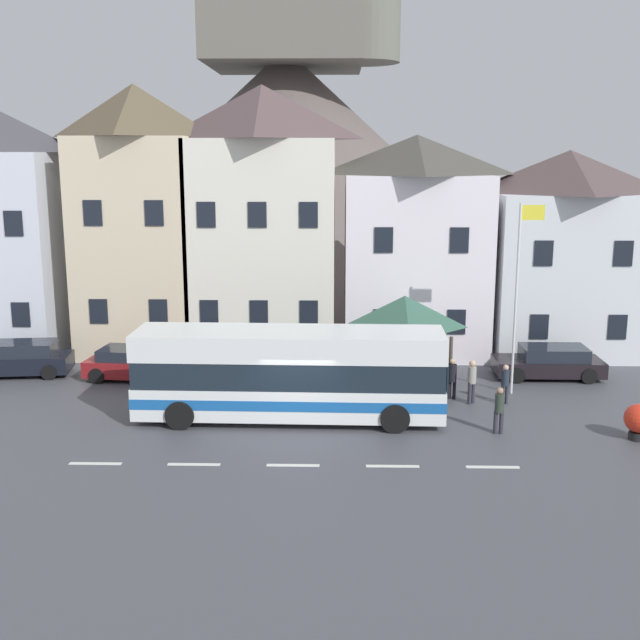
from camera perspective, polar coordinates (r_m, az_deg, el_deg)
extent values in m
cube|color=#494A51|center=(26.40, -1.66, -8.44)|extent=(40.00, 60.00, 0.06)
cube|color=silver|center=(25.04, -16.04, -10.01)|extent=(1.60, 0.20, 0.01)
cube|color=silver|center=(24.33, -9.17, -10.34)|extent=(1.60, 0.20, 0.01)
cube|color=silver|center=(23.98, -1.98, -10.52)|extent=(1.60, 0.20, 0.01)
cube|color=silver|center=(24.01, 5.31, -10.55)|extent=(1.60, 0.20, 0.01)
cube|color=silver|center=(24.40, 12.48, -10.41)|extent=(1.60, 0.20, 0.01)
cube|color=black|center=(37.15, -20.95, 0.38)|extent=(0.80, 0.06, 1.10)
cube|color=black|center=(36.61, -21.42, 6.57)|extent=(0.80, 0.06, 1.10)
cube|color=beige|center=(37.63, -12.97, 5.26)|extent=(5.32, 5.06, 9.95)
pyramid|color=brown|center=(37.44, -13.42, 14.63)|extent=(5.32, 5.06, 2.33)
cube|color=black|center=(35.94, -15.82, 0.62)|extent=(0.80, 0.06, 1.10)
cube|color=black|center=(35.25, -11.68, 0.61)|extent=(0.80, 0.06, 1.10)
cube|color=black|center=(35.38, -16.22, 7.50)|extent=(0.80, 0.06, 1.10)
cube|color=black|center=(34.68, -11.98, 7.63)|extent=(0.80, 0.06, 1.10)
cube|color=silver|center=(36.78, -4.12, 5.31)|extent=(6.60, 5.33, 9.85)
pyramid|color=#544244|center=(36.58, -4.27, 14.88)|extent=(6.60, 5.33, 2.39)
cube|color=black|center=(34.82, -8.07, 0.56)|extent=(0.80, 0.06, 1.10)
cube|color=black|center=(34.53, -4.47, 0.55)|extent=(0.80, 0.06, 1.10)
cube|color=black|center=(34.38, -0.82, 0.53)|extent=(0.80, 0.06, 1.10)
cube|color=black|center=(34.24, -8.28, 7.60)|extent=(0.80, 0.06, 1.10)
cube|color=black|center=(33.95, -4.59, 7.65)|extent=(0.80, 0.06, 1.10)
cube|color=black|center=(33.79, -0.84, 7.67)|extent=(0.80, 0.06, 1.10)
cube|color=white|center=(37.06, 6.89, 4.07)|extent=(6.50, 5.66, 8.26)
pyramid|color=#47443E|center=(36.71, 7.08, 11.86)|extent=(6.50, 5.66, 1.79)
cube|color=black|center=(34.49, 4.56, -0.11)|extent=(0.80, 0.06, 1.10)
cube|color=black|center=(34.83, 9.90, -0.14)|extent=(0.80, 0.06, 1.10)
cube|color=black|center=(33.93, 4.66, 5.83)|extent=(0.80, 0.06, 1.10)
cube|color=black|center=(34.27, 10.12, 5.75)|extent=(0.80, 0.06, 1.10)
cube|color=silver|center=(38.44, 17.26, 3.28)|extent=(6.82, 5.69, 7.44)
pyramid|color=#514041|center=(38.05, 17.70, 10.26)|extent=(6.82, 5.69, 1.93)
cube|color=black|center=(35.60, 15.67, -0.47)|extent=(0.80, 0.06, 1.10)
cube|color=black|center=(36.59, 20.85, -0.48)|extent=(0.80, 0.06, 1.10)
cube|color=black|center=(35.07, 15.97, 4.70)|extent=(0.80, 0.06, 1.10)
cube|color=black|center=(36.08, 21.23, 4.54)|extent=(0.80, 0.06, 1.10)
cone|color=#625753|center=(57.63, -2.47, 11.04)|extent=(36.60, 36.60, 16.48)
cube|color=#6A665D|center=(58.26, -2.56, 20.49)|extent=(10.69, 10.69, 5.29)
cube|color=white|center=(27.67, -2.22, -5.63)|extent=(10.77, 2.73, 1.12)
cube|color=#1959A5|center=(27.65, -2.23, -5.52)|extent=(10.79, 2.75, 0.36)
cube|color=#19232D|center=(27.37, -2.24, -3.57)|extent=(10.67, 2.69, 0.95)
cube|color=white|center=(27.14, -2.26, -1.71)|extent=(10.77, 2.73, 0.89)
cube|color=#19232D|center=(27.46, 9.04, -3.66)|extent=(0.11, 2.10, 0.91)
cylinder|color=black|center=(28.85, 5.25, -5.58)|extent=(1.01, 0.30, 1.00)
cylinder|color=black|center=(26.58, 5.48, -7.14)|extent=(1.01, 0.30, 1.00)
cylinder|color=black|center=(29.41, -9.15, -5.34)|extent=(1.01, 0.30, 1.00)
cylinder|color=black|center=(27.18, -10.16, -6.84)|extent=(1.01, 0.30, 1.00)
cylinder|color=#473D33|center=(33.27, 3.04, -1.91)|extent=(0.14, 0.14, 2.40)
cylinder|color=#473D33|center=(33.54, 8.69, -1.92)|extent=(0.14, 0.14, 2.40)
cylinder|color=#473D33|center=(30.08, 3.23, -3.42)|extent=(0.14, 0.14, 2.40)
cylinder|color=#473D33|center=(30.38, 9.47, -3.42)|extent=(0.14, 0.14, 2.40)
pyramid|color=#335E4C|center=(31.36, 6.18, 0.62)|extent=(3.60, 3.60, 1.28)
cube|color=black|center=(35.50, -20.99, -2.94)|extent=(4.32, 2.19, 0.69)
cube|color=#1E232D|center=(35.29, -20.74, -1.96)|extent=(2.65, 1.80, 0.57)
cylinder|color=black|center=(34.42, -19.13, -3.62)|extent=(0.66, 0.27, 0.64)
cylinder|color=black|center=(35.97, -18.51, -2.91)|extent=(0.66, 0.27, 0.64)
cube|color=black|center=(34.18, 16.24, -3.24)|extent=(4.45, 1.91, 0.62)
cube|color=#1E232D|center=(34.09, 16.66, -2.31)|extent=(2.67, 1.67, 0.53)
cylinder|color=black|center=(33.04, 14.15, -3.95)|extent=(0.64, 0.20, 0.64)
cylinder|color=black|center=(34.73, 13.52, -3.14)|extent=(0.64, 0.20, 0.64)
cylinder|color=black|center=(33.79, 19.01, -3.89)|extent=(0.64, 0.20, 0.64)
cylinder|color=black|center=(35.45, 18.16, -3.10)|extent=(0.64, 0.20, 0.64)
cube|color=maroon|center=(33.57, -13.40, -3.31)|extent=(3.99, 2.27, 0.67)
cube|color=#1E232D|center=(33.49, -13.75, -2.37)|extent=(2.45, 1.88, 0.45)
cylinder|color=black|center=(34.01, -10.87, -3.34)|extent=(0.66, 0.27, 0.64)
cylinder|color=black|center=(32.39, -11.86, -4.16)|extent=(0.66, 0.27, 0.64)
cylinder|color=black|center=(34.87, -14.80, -3.14)|extent=(0.66, 0.27, 0.64)
cylinder|color=black|center=(33.29, -15.95, -3.93)|extent=(0.66, 0.27, 0.64)
cylinder|color=#2D2D38|center=(27.08, 13.07, -7.26)|extent=(0.15, 0.15, 0.80)
cylinder|color=#2D2D38|center=(27.05, 12.67, -7.27)|extent=(0.15, 0.15, 0.80)
cylinder|color=#2D382D|center=(26.85, 12.93, -5.92)|extent=(0.30, 0.30, 0.63)
sphere|color=#9E7A60|center=(26.73, 12.98, -5.04)|extent=(0.22, 0.22, 0.22)
cylinder|color=#2D2D38|center=(30.17, 13.15, -5.30)|extent=(0.13, 0.13, 0.77)
cylinder|color=#2D2D38|center=(30.27, 13.44, -5.25)|extent=(0.13, 0.13, 0.77)
cylinder|color=#232B38|center=(30.04, 13.35, -4.12)|extent=(0.29, 0.29, 0.59)
sphere|color=#D1AD89|center=(29.93, 13.39, -3.39)|extent=(0.21, 0.21, 0.21)
cylinder|color=#2D2D38|center=(30.09, 11.08, -5.18)|extent=(0.15, 0.15, 0.84)
cylinder|color=#2D2D38|center=(29.94, 10.84, -5.25)|extent=(0.15, 0.15, 0.84)
cylinder|color=gray|center=(29.82, 11.01, -3.94)|extent=(0.32, 0.32, 0.65)
sphere|color=#D1AD89|center=(29.70, 11.04, -3.12)|extent=(0.23, 0.23, 0.23)
cylinder|color=black|center=(30.42, 9.35, -5.01)|extent=(0.13, 0.13, 0.75)
cylinder|color=black|center=(30.46, 9.75, -5.00)|extent=(0.13, 0.13, 0.75)
cylinder|color=black|center=(30.26, 9.59, -3.82)|extent=(0.35, 0.35, 0.66)
sphere|color=tan|center=(30.14, 9.62, -3.01)|extent=(0.22, 0.22, 0.22)
cube|color=#33473D|center=(34.47, 7.50, -2.79)|extent=(1.58, 0.45, 0.08)
cube|color=#33473D|center=(34.63, 7.47, -2.35)|extent=(1.58, 0.06, 0.40)
cube|color=#2D2D33|center=(34.46, 6.32, -3.16)|extent=(0.08, 0.36, 0.45)
cube|color=#2D2D33|center=(34.61, 8.66, -3.15)|extent=(0.08, 0.36, 0.45)
cylinder|color=silver|center=(30.83, 14.08, 1.38)|extent=(0.10, 0.10, 7.40)
cube|color=yellow|center=(30.52, 15.23, 7.56)|extent=(0.90, 0.03, 0.56)
cylinder|color=black|center=(27.97, 22.11, -7.83)|extent=(0.58, 0.58, 0.25)
sphere|color=red|center=(27.78, 22.21, -6.65)|extent=(0.96, 0.96, 0.96)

